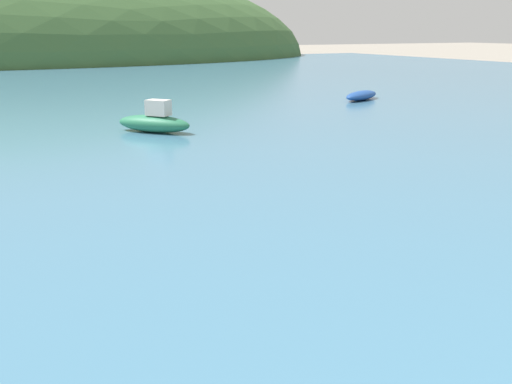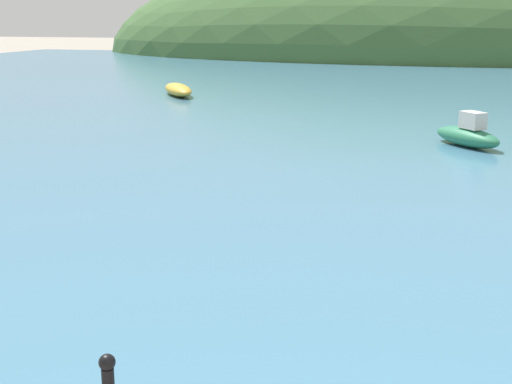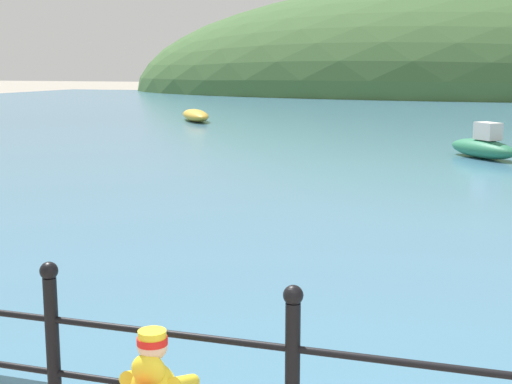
{
  "view_description": "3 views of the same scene",
  "coord_description": "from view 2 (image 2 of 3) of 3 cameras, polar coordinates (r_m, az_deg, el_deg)",
  "views": [
    {
      "loc": [
        -4.99,
        0.36,
        2.98
      ],
      "look_at": [
        -1.4,
        7.31,
        0.84
      ],
      "focal_mm": 42.0,
      "sensor_mm": 36.0,
      "label": 1
    },
    {
      "loc": [
        -0.2,
        -2.58,
        3.5
      ],
      "look_at": [
        -2.93,
        7.31,
        0.94
      ],
      "focal_mm": 50.0,
      "sensor_mm": 36.0,
      "label": 2
    },
    {
      "loc": [
        0.22,
        -2.32,
        2.45
      ],
      "look_at": [
        -2.45,
        6.06,
        0.89
      ],
      "focal_mm": 50.0,
      "sensor_mm": 36.0,
      "label": 3
    }
  ],
  "objects": [
    {
      "name": "far_hillside",
      "position": [
        67.93,
        15.83,
        10.55
      ],
      "size": [
        66.09,
        36.35,
        20.05
      ],
      "color": "#3D6033",
      "rests_on": "ground"
    },
    {
      "name": "water",
      "position": [
        34.75,
        15.81,
        7.8
      ],
      "size": [
        80.0,
        60.0,
        0.1
      ],
      "primitive_type": "cube",
      "color": "teal",
      "rests_on": "ground"
    },
    {
      "name": "boat_blue_hull",
      "position": [
        19.7,
        16.59,
        4.4
      ],
      "size": [
        2.05,
        2.28,
        0.94
      ],
      "color": "#287551",
      "rests_on": "water"
    },
    {
      "name": "boat_twin_mast",
      "position": [
        31.19,
        -6.25,
        8.15
      ],
      "size": [
        2.67,
        3.46,
        0.5
      ],
      "color": "gold",
      "rests_on": "water"
    }
  ]
}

